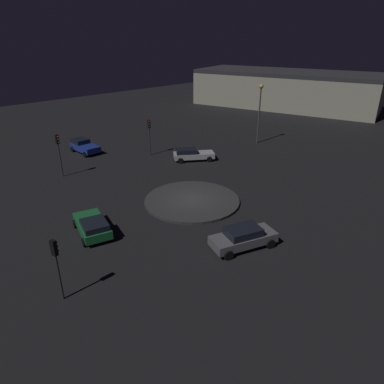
{
  "coord_description": "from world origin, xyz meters",
  "views": [
    {
      "loc": [
        19.27,
        19.58,
        13.42
      ],
      "look_at": [
        0.0,
        0.0,
        0.92
      ],
      "focal_mm": 32.77,
      "sensor_mm": 36.0,
      "label": 1
    }
  ],
  "objects_px": {
    "traffic_light_east": "(56,258)",
    "streetlamp_west": "(260,103)",
    "car_grey": "(243,237)",
    "traffic_light_southwest": "(149,130)",
    "car_blue": "(84,146)",
    "traffic_light_south": "(59,147)",
    "car_green": "(93,226)",
    "store_building": "(286,89)",
    "car_silver": "(192,154)"
  },
  "relations": [
    {
      "from": "traffic_light_east",
      "to": "streetlamp_west",
      "type": "relative_size",
      "value": 0.5
    },
    {
      "from": "streetlamp_west",
      "to": "traffic_light_east",
      "type": "bearing_deg",
      "value": 17.81
    },
    {
      "from": "car_grey",
      "to": "traffic_light_southwest",
      "type": "bearing_deg",
      "value": -91.35
    },
    {
      "from": "streetlamp_west",
      "to": "car_grey",
      "type": "bearing_deg",
      "value": 33.72
    },
    {
      "from": "car_blue",
      "to": "traffic_light_east",
      "type": "xyz_separation_m",
      "value": [
        13.95,
        22.89,
        1.92
      ]
    },
    {
      "from": "car_blue",
      "to": "streetlamp_west",
      "type": "bearing_deg",
      "value": 54.95
    },
    {
      "from": "traffic_light_east",
      "to": "traffic_light_southwest",
      "type": "bearing_deg",
      "value": 25.32
    },
    {
      "from": "traffic_light_south",
      "to": "streetlamp_west",
      "type": "relative_size",
      "value": 0.57
    },
    {
      "from": "car_green",
      "to": "store_building",
      "type": "bearing_deg",
      "value": -56.37
    },
    {
      "from": "traffic_light_south",
      "to": "traffic_light_east",
      "type": "bearing_deg",
      "value": -47.33
    },
    {
      "from": "traffic_light_southwest",
      "to": "traffic_light_east",
      "type": "distance_m",
      "value": 25.15
    },
    {
      "from": "car_grey",
      "to": "traffic_light_south",
      "type": "xyz_separation_m",
      "value": [
        2.76,
        -21.0,
        2.3
      ]
    },
    {
      "from": "car_silver",
      "to": "traffic_light_south",
      "type": "bearing_deg",
      "value": -168.37
    },
    {
      "from": "car_blue",
      "to": "car_silver",
      "type": "height_order",
      "value": "car_blue"
    },
    {
      "from": "car_grey",
      "to": "traffic_light_southwest",
      "type": "relative_size",
      "value": 1.15
    },
    {
      "from": "car_silver",
      "to": "traffic_light_south",
      "type": "xyz_separation_m",
      "value": [
        12.9,
        -5.74,
        2.36
      ]
    },
    {
      "from": "car_grey",
      "to": "traffic_light_east",
      "type": "distance_m",
      "value": 11.91
    },
    {
      "from": "car_grey",
      "to": "traffic_light_east",
      "type": "relative_size",
      "value": 1.29
    },
    {
      "from": "car_silver",
      "to": "store_building",
      "type": "xyz_separation_m",
      "value": [
        -35.97,
        -10.3,
        2.64
      ]
    },
    {
      "from": "traffic_light_southwest",
      "to": "car_green",
      "type": "bearing_deg",
      "value": -28.2
    },
    {
      "from": "traffic_light_east",
      "to": "car_green",
      "type": "bearing_deg",
      "value": 30.93
    },
    {
      "from": "car_blue",
      "to": "streetlamp_west",
      "type": "height_order",
      "value": "streetlamp_west"
    },
    {
      "from": "car_silver",
      "to": "streetlamp_west",
      "type": "distance_m",
      "value": 12.06
    },
    {
      "from": "car_green",
      "to": "car_silver",
      "type": "xyz_separation_m",
      "value": [
        -16.56,
        -6.56,
        0.02
      ]
    },
    {
      "from": "car_blue",
      "to": "car_grey",
      "type": "bearing_deg",
      "value": -6.99
    },
    {
      "from": "car_green",
      "to": "store_building",
      "type": "relative_size",
      "value": 0.12
    },
    {
      "from": "store_building",
      "to": "car_silver",
      "type": "bearing_deg",
      "value": 91.5
    },
    {
      "from": "car_blue",
      "to": "traffic_light_south",
      "type": "relative_size",
      "value": 0.97
    },
    {
      "from": "traffic_light_southwest",
      "to": "traffic_light_south",
      "type": "xyz_separation_m",
      "value": [
        10.7,
        -0.84,
        0.07
      ]
    },
    {
      "from": "car_grey",
      "to": "traffic_light_east",
      "type": "bearing_deg",
      "value": 1.39
    },
    {
      "from": "car_silver",
      "to": "traffic_light_southwest",
      "type": "relative_size",
      "value": 1.11
    },
    {
      "from": "car_blue",
      "to": "store_building",
      "type": "distance_m",
      "value": 43.38
    },
    {
      "from": "car_grey",
      "to": "traffic_light_east",
      "type": "height_order",
      "value": "traffic_light_east"
    },
    {
      "from": "car_blue",
      "to": "traffic_light_southwest",
      "type": "relative_size",
      "value": 0.99
    },
    {
      "from": "car_silver",
      "to": "traffic_light_southwest",
      "type": "height_order",
      "value": "traffic_light_southwest"
    },
    {
      "from": "traffic_light_southwest",
      "to": "store_building",
      "type": "distance_m",
      "value": 38.54
    },
    {
      "from": "car_silver",
      "to": "car_green",
      "type": "bearing_deg",
      "value": -122.76
    },
    {
      "from": "car_blue",
      "to": "streetlamp_west",
      "type": "relative_size",
      "value": 0.55
    },
    {
      "from": "traffic_light_southwest",
      "to": "traffic_light_south",
      "type": "bearing_deg",
      "value": -71.26
    },
    {
      "from": "traffic_light_southwest",
      "to": "streetlamp_west",
      "type": "distance_m",
      "value": 14.77
    },
    {
      "from": "car_grey",
      "to": "car_silver",
      "type": "bearing_deg",
      "value": -103.43
    },
    {
      "from": "car_grey",
      "to": "car_silver",
      "type": "xyz_separation_m",
      "value": [
        -10.13,
        -15.27,
        -0.06
      ]
    },
    {
      "from": "car_grey",
      "to": "traffic_light_southwest",
      "type": "xyz_separation_m",
      "value": [
        -7.94,
        -20.16,
        2.23
      ]
    },
    {
      "from": "car_green",
      "to": "traffic_light_southwest",
      "type": "distance_m",
      "value": 18.52
    },
    {
      "from": "car_silver",
      "to": "traffic_light_south",
      "type": "distance_m",
      "value": 14.31
    },
    {
      "from": "car_silver",
      "to": "streetlamp_west",
      "type": "xyz_separation_m",
      "value": [
        -11.12,
        1.08,
        4.53
      ]
    },
    {
      "from": "store_building",
      "to": "traffic_light_east",
      "type": "bearing_deg",
      "value": 96.36
    },
    {
      "from": "car_green",
      "to": "car_silver",
      "type": "relative_size",
      "value": 0.94
    },
    {
      "from": "car_silver",
      "to": "traffic_light_southwest",
      "type": "distance_m",
      "value": 5.83
    },
    {
      "from": "traffic_light_east",
      "to": "streetlamp_west",
      "type": "distance_m",
      "value": 34.11
    }
  ]
}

